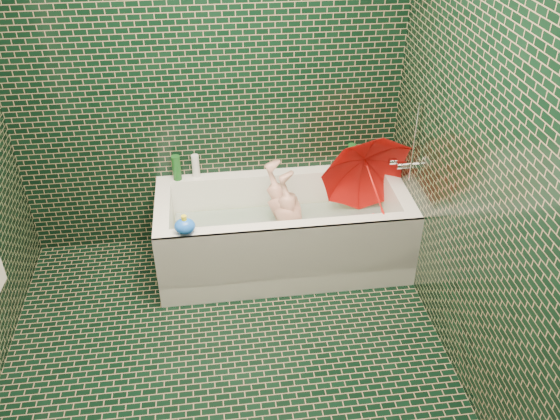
{
  "coord_description": "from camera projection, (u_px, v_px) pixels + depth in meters",
  "views": [
    {
      "loc": [
        -0.0,
        -2.25,
        2.7
      ],
      "look_at": [
        0.4,
        0.82,
        0.58
      ],
      "focal_mm": 38.0,
      "sensor_mm": 36.0,
      "label": 1
    }
  ],
  "objects": [
    {
      "name": "rubber_duck",
      "position": [
        351.0,
        163.0,
        4.23
      ],
      "size": [
        0.12,
        0.1,
        0.1
      ],
      "rotation": [
        0.0,
        0.0,
        -0.4
      ],
      "color": "yellow",
      "rests_on": "bathtub"
    },
    {
      "name": "child",
      "position": [
        293.0,
        224.0,
        4.1
      ],
      "size": [
        1.04,
        0.64,
        0.44
      ],
      "primitive_type": "imported",
      "rotation": [
        -1.34,
        0.0,
        -1.25
      ],
      "color": "tan",
      "rests_on": "bathtub"
    },
    {
      "name": "bottle_right_tall",
      "position": [
        351.0,
        157.0,
        4.2
      ],
      "size": [
        0.06,
        0.06,
        0.19
      ],
      "primitive_type": "cylinder",
      "rotation": [
        0.0,
        0.0,
        0.07
      ],
      "color": "#164E1B",
      "rests_on": "bathtub"
    },
    {
      "name": "soap_bottle_c",
      "position": [
        371.0,
        167.0,
        4.27
      ],
      "size": [
        0.17,
        0.17,
        0.17
      ],
      "primitive_type": "imported",
      "rotation": [
        0.0,
        0.0,
        0.37
      ],
      "color": "#164E1B",
      "rests_on": "bathtub"
    },
    {
      "name": "faucet",
      "position": [
        406.0,
        160.0,
        3.9
      ],
      "size": [
        0.18,
        0.19,
        0.55
      ],
      "color": "silver",
      "rests_on": "wall_right"
    },
    {
      "name": "bath_mat",
      "position": [
        283.0,
        243.0,
        4.17
      ],
      "size": [
        1.35,
        0.47,
        0.01
      ],
      "primitive_type": "cube",
      "color": "#54C627",
      "rests_on": "bathtub"
    },
    {
      "name": "bottle_left_short",
      "position": [
        196.0,
        166.0,
        4.12
      ],
      "size": [
        0.06,
        0.06,
        0.17
      ],
      "primitive_type": "cylinder",
      "rotation": [
        0.0,
        0.0,
        0.12
      ],
      "color": "white",
      "rests_on": "bathtub"
    },
    {
      "name": "soap_bottle_b",
      "position": [
        374.0,
        165.0,
        4.3
      ],
      "size": [
        0.11,
        0.11,
        0.21
      ],
      "primitive_type": "imported",
      "rotation": [
        0.0,
        0.0,
        0.18
      ],
      "color": "#3D1C6B",
      "rests_on": "bathtub"
    },
    {
      "name": "bathtub",
      "position": [
        283.0,
        239.0,
        4.12
      ],
      "size": [
        1.7,
        0.75,
        0.55
      ],
      "color": "white",
      "rests_on": "floor"
    },
    {
      "name": "wall_right",
      "position": [
        490.0,
        177.0,
        2.8
      ],
      "size": [
        0.0,
        2.8,
        2.8
      ],
      "primitive_type": "plane",
      "rotation": [
        1.57,
        0.0,
        -1.57
      ],
      "color": "black",
      "rests_on": "floor"
    },
    {
      "name": "soap_bottle_a",
      "position": [
        375.0,
        166.0,
        4.28
      ],
      "size": [
        0.12,
        0.12,
        0.26
      ],
      "primitive_type": "imported",
      "rotation": [
        0.0,
        0.0,
        0.23
      ],
      "color": "white",
      "rests_on": "bathtub"
    },
    {
      "name": "bath_toy",
      "position": [
        185.0,
        226.0,
        3.58
      ],
      "size": [
        0.16,
        0.14,
        0.13
      ],
      "rotation": [
        0.0,
        0.0,
        0.34
      ],
      "color": "blue",
      "rests_on": "bathtub"
    },
    {
      "name": "bottle_right_pump",
      "position": [
        388.0,
        152.0,
        4.24
      ],
      "size": [
        0.06,
        0.06,
        0.2
      ],
      "primitive_type": "cylinder",
      "rotation": [
        0.0,
        0.0,
        -0.25
      ],
      "color": "silver",
      "rests_on": "bathtub"
    },
    {
      "name": "wall_back",
      "position": [
        207.0,
        79.0,
        3.81
      ],
      "size": [
        2.8,
        0.0,
        2.8
      ],
      "primitive_type": "plane",
      "rotation": [
        1.57,
        0.0,
        0.0
      ],
      "color": "black",
      "rests_on": "floor"
    },
    {
      "name": "water",
      "position": [
        283.0,
        227.0,
        4.09
      ],
      "size": [
        1.48,
        0.53,
        0.0
      ],
      "primitive_type": "cube",
      "color": "silver",
      "rests_on": "bathtub"
    },
    {
      "name": "umbrella",
      "position": [
        374.0,
        186.0,
        3.94
      ],
      "size": [
        0.8,
        0.8,
        0.88
      ],
      "primitive_type": "imported",
      "rotation": [
        0.28,
        -0.29,
        -0.06
      ],
      "color": "red",
      "rests_on": "bathtub"
    },
    {
      "name": "floor",
      "position": [
        229.0,
        380.0,
        3.37
      ],
      "size": [
        2.8,
        2.8,
        0.0
      ],
      "primitive_type": "plane",
      "color": "black",
      "rests_on": "ground"
    },
    {
      "name": "bottle_left_tall",
      "position": [
        177.0,
        168.0,
        4.08
      ],
      "size": [
        0.07,
        0.07,
        0.18
      ],
      "primitive_type": "cylinder",
      "rotation": [
        0.0,
        0.0,
        -0.21
      ],
      "color": "#164E1B",
      "rests_on": "bathtub"
    }
  ]
}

